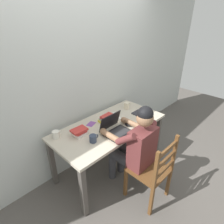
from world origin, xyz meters
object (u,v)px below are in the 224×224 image
Objects in this scene: book_stack_main at (106,119)px; coffee_mug_white at (127,105)px; wooden_chair at (153,171)px; landscape_photo_print at (91,124)px; seated_person at (135,145)px; desk at (110,131)px; laptop at (115,128)px; coffee_mug_dark at (93,138)px; book_stack_side at (80,132)px; coffee_mug_spare at (56,134)px; computer_mouse at (128,125)px.

coffee_mug_white is at bearing 6.71° from book_stack_main.
landscape_photo_print is (-0.14, 0.93, 0.30)m from wooden_chair.
seated_person is 0.57m from book_stack_main.
desk is 13.13× the size of coffee_mug_white.
desk is at bearing -109.56° from book_stack_main.
laptop is 2.68× the size of coffee_mug_dark.
book_stack_main is at bearing 84.07° from seated_person.
wooden_chair reaches higher than coffee_mug_white.
seated_person reaches higher than landscape_photo_print.
book_stack_side is at bearing -176.81° from coffee_mug_white.
book_stack_side is (0.24, -0.15, -0.00)m from coffee_mug_spare.
seated_person is at bearing -97.56° from landscape_photo_print.
coffee_mug_dark reaches higher than landscape_photo_print.
book_stack_main is at bearing 70.44° from desk.
coffee_mug_spare is at bearing 131.56° from seated_person.
coffee_mug_dark is at bearing 138.22° from seated_person.
book_stack_side is (-0.41, 0.11, 0.13)m from desk.
wooden_chair is 1.23m from coffee_mug_spare.
desk is at bearing 130.93° from computer_mouse.
book_stack_side reaches higher than landscape_photo_print.
desk is 0.58m from coffee_mug_white.
laptop is 0.72m from coffee_mug_spare.
seated_person is 10.32× the size of coffee_mug_white.
coffee_mug_spare is (-0.81, 0.44, 0.03)m from computer_mouse.
landscape_photo_print is (-0.09, 0.36, -0.05)m from laptop.
book_stack_side reaches higher than desk.
desk is at bearing 88.28° from wooden_chair.
coffee_mug_dark is 0.56× the size of book_stack_main.
wooden_chair reaches higher than coffee_mug_dark.
wooden_chair reaches higher than book_stack_main.
seated_person is at bearing -48.44° from coffee_mug_spare.
coffee_mug_spare is 0.62× the size of book_stack_side.
laptop is 2.76× the size of coffee_mug_white.
seated_person reaches higher than computer_mouse.
desk is 0.72m from coffee_mug_spare.
laptop is (-0.05, 0.29, 0.13)m from seated_person.
laptop is at bearing -35.90° from coffee_mug_spare.
seated_person is at bearing 90.00° from wooden_chair.
coffee_mug_spare is (-0.63, 0.99, 0.35)m from wooden_chair.
seated_person is 10.04× the size of coffee_mug_dark.
coffee_mug_white is at bearing 3.19° from book_stack_side.
wooden_chair is 0.67m from laptop.
book_stack_side is (-0.39, 0.84, 0.34)m from wooden_chair.
book_stack_side is at bearing 115.04° from wooden_chair.
desk is 12.89× the size of coffee_mug_spare.
seated_person is at bearing -95.93° from book_stack_main.
book_stack_main is 0.22m from landscape_photo_print.
computer_mouse is at bearing -28.54° from coffee_mug_spare.
computer_mouse is 0.56m from coffee_mug_dark.
coffee_mug_dark is 0.95× the size of landscape_photo_print.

